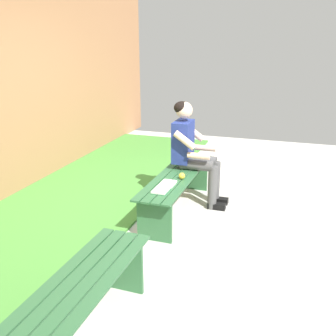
{
  "coord_description": "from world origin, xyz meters",
  "views": [
    {
      "loc": [
        4.0,
        1.2,
        1.95
      ],
      "look_at": [
        0.8,
        0.15,
        0.82
      ],
      "focal_mm": 40.64,
      "sensor_mm": 36.0,
      "label": 1
    }
  ],
  "objects_px": {
    "bench_far": "(72,307)",
    "bench_near": "(177,183)",
    "apple": "(182,176)",
    "book_open": "(164,187)",
    "person_seated": "(193,149)"
  },
  "relations": [
    {
      "from": "bench_far",
      "to": "apple",
      "type": "xyz_separation_m",
      "value": [
        -2.16,
        0.1,
        0.15
      ]
    },
    {
      "from": "person_seated",
      "to": "book_open",
      "type": "relative_size",
      "value": 3.07
    },
    {
      "from": "bench_near",
      "to": "bench_far",
      "type": "height_order",
      "value": "same"
    },
    {
      "from": "bench_far",
      "to": "person_seated",
      "type": "relative_size",
      "value": 1.29
    },
    {
      "from": "apple",
      "to": "person_seated",
      "type": "bearing_deg",
      "value": 179.17
    },
    {
      "from": "bench_near",
      "to": "apple",
      "type": "relative_size",
      "value": 23.64
    },
    {
      "from": "bench_near",
      "to": "person_seated",
      "type": "height_order",
      "value": "person_seated"
    },
    {
      "from": "bench_far",
      "to": "bench_near",
      "type": "bearing_deg",
      "value": 180.0
    },
    {
      "from": "apple",
      "to": "book_open",
      "type": "distance_m",
      "value": 0.34
    },
    {
      "from": "bench_near",
      "to": "apple",
      "type": "distance_m",
      "value": 0.22
    },
    {
      "from": "bench_near",
      "to": "bench_far",
      "type": "xyz_separation_m",
      "value": [
        2.29,
        0.0,
        -0.0
      ]
    },
    {
      "from": "apple",
      "to": "book_open",
      "type": "height_order",
      "value": "apple"
    },
    {
      "from": "person_seated",
      "to": "apple",
      "type": "relative_size",
      "value": 17.2
    },
    {
      "from": "bench_near",
      "to": "bench_far",
      "type": "distance_m",
      "value": 2.29
    },
    {
      "from": "bench_far",
      "to": "apple",
      "type": "bearing_deg",
      "value": 177.46
    }
  ]
}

